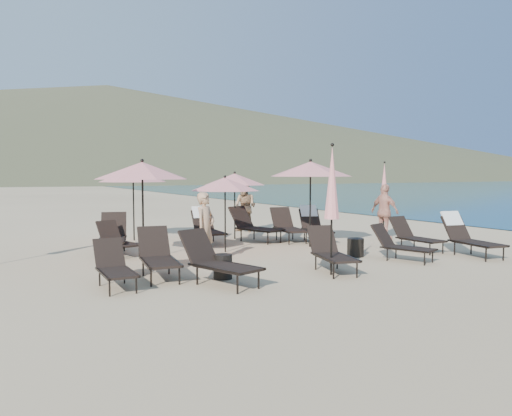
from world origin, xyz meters
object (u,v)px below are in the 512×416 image
beachgoer_a (205,228)px  umbrella_closed_1 (384,184)px  lounger_9 (254,225)px  lounger_2 (217,260)px  lounger_1 (158,255)px  lounger_11 (314,224)px  beachgoer_c (385,212)px  umbrella_open_4 (235,179)px  lounger_12 (468,235)px  umbrella_open_2 (310,169)px  lounger_10 (288,226)px  lounger_8 (207,226)px  lounger_3 (331,251)px  lounger_7 (113,235)px  lounger_4 (401,244)px  umbrella_closed_0 (332,184)px  side_table_0 (223,267)px  umbrella_open_3 (133,176)px  lounger_5 (415,235)px  umbrella_open_1 (225,184)px  beachgoer_b (245,207)px  umbrella_open_0 (142,171)px  lounger_0 (114,266)px  lounger_6 (117,240)px

beachgoer_a → umbrella_closed_1: bearing=-22.2°
lounger_9 → lounger_2: bearing=-141.9°
lounger_1 → lounger_11: bearing=34.8°
lounger_9 → beachgoer_c: bearing=-39.4°
beachgoer_a → umbrella_open_4: bearing=19.5°
lounger_12 → umbrella_open_2: bearing=139.5°
lounger_10 → lounger_11: size_ratio=1.01×
lounger_2 → lounger_8: 5.74m
lounger_3 → lounger_9: bearing=95.5°
lounger_7 → lounger_10: lounger_7 is taller
lounger_4 → lounger_10: size_ratio=0.86×
lounger_11 → umbrella_open_2: size_ratio=0.73×
lounger_4 → lounger_9: (-1.45, 4.76, 0.09)m
umbrella_closed_0 → side_table_0: size_ratio=5.56×
lounger_3 → lounger_7: 5.95m
side_table_0 → lounger_4: bearing=-2.2°
lounger_11 → beachgoer_c: 2.36m
lounger_3 → umbrella_open_3: 7.54m
lounger_11 → lounger_5: bearing=-50.5°
umbrella_open_4 → beachgoer_c: umbrella_open_4 is taller
umbrella_open_1 → beachgoer_b: (2.59, 3.83, -0.92)m
side_table_0 → beachgoer_a: (0.39, 1.80, 0.59)m
umbrella_open_3 → lounger_5: bearing=-43.2°
lounger_3 → umbrella_open_4: (0.51, 5.72, 1.48)m
umbrella_open_0 → umbrella_closed_1: size_ratio=0.98×
lounger_2 → umbrella_open_4: size_ratio=0.86×
lounger_5 → lounger_11: (-1.22, 2.98, 0.10)m
umbrella_open_2 → beachgoer_a: (-3.62, -0.93, -1.39)m
lounger_2 → lounger_10: lounger_10 is taller
umbrella_open_2 → lounger_8: bearing=135.7°
lounger_10 → umbrella_closed_0: 5.46m
umbrella_closed_1 → lounger_7: bearing=173.9°
umbrella_closed_1 → beachgoer_c: bearing=-129.5°
lounger_1 → lounger_8: size_ratio=1.00×
lounger_2 → beachgoer_c: size_ratio=1.05×
lounger_9 → beachgoer_a: size_ratio=1.17×
lounger_7 → lounger_10: bearing=13.5°
lounger_0 → umbrella_open_0: size_ratio=0.60×
lounger_10 → umbrella_open_0: 5.39m
lounger_10 → beachgoer_c: size_ratio=1.05×
umbrella_open_4 → beachgoer_a: (-2.48, -3.49, -1.08)m
lounger_6 → umbrella_open_1: size_ratio=0.77×
lounger_4 → umbrella_open_1: (-3.15, 3.23, 1.42)m
lounger_8 → lounger_10: bearing=-13.6°
lounger_9 → beachgoer_b: beachgoer_b is taller
lounger_3 → beachgoer_b: bearing=91.6°
lounger_3 → umbrella_open_0: umbrella_open_0 is taller
umbrella_open_2 → lounger_7: bearing=162.9°
lounger_6 → lounger_12: size_ratio=0.86×
lounger_4 → beachgoer_a: (-4.25, 1.98, 0.43)m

